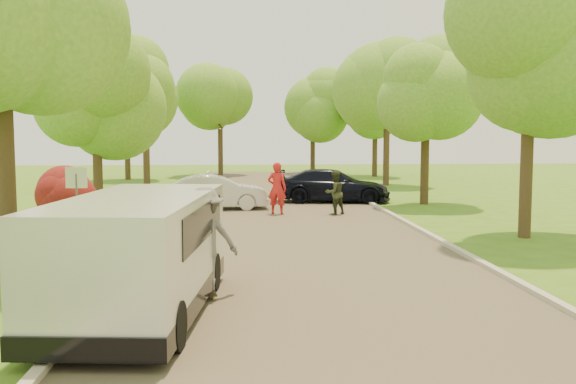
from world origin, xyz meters
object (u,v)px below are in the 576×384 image
object	(u,v)px
street_sign	(77,190)
silver_sedan	(216,192)
minivan	(140,253)
person_striped	(277,188)
longboard	(206,291)
person_olive	(335,193)
dark_sedan	(333,186)
skateboarder	(205,239)

from	to	relation	value
street_sign	silver_sedan	world-z (taller)	street_sign
minivan	person_striped	size ratio (longest dim) A/B	2.83
longboard	person_olive	xyz separation A→B (m)	(4.17, 11.84, 0.72)
street_sign	person_olive	world-z (taller)	street_sign
person_olive	dark_sedan	bearing A→B (deg)	-124.88
silver_sedan	dark_sedan	bearing A→B (deg)	-68.97
longboard	person_striped	size ratio (longest dim) A/B	0.52
street_sign	minivan	bearing A→B (deg)	-67.72
minivan	silver_sedan	distance (m)	15.09
street_sign	longboard	distance (m)	6.49
street_sign	longboard	size ratio (longest dim) A/B	2.12
dark_sedan	skateboarder	size ratio (longest dim) A/B	2.62
silver_sedan	skateboarder	size ratio (longest dim) A/B	2.18
minivan	silver_sedan	world-z (taller)	minivan
minivan	longboard	bearing A→B (deg)	55.01
dark_sedan	skateboarder	xyz separation A→B (m)	(-4.73, -16.24, 0.36)
longboard	skateboarder	world-z (taller)	skateboarder
person_striped	person_olive	size ratio (longest dim) A/B	1.19
street_sign	dark_sedan	size ratio (longest dim) A/B	0.43
longboard	dark_sedan	bearing A→B (deg)	-118.66
longboard	street_sign	bearing A→B (deg)	-67.39
street_sign	skateboarder	size ratio (longest dim) A/B	1.13
silver_sedan	street_sign	bearing A→B (deg)	155.75
minivan	person_striped	world-z (taller)	minivan
minivan	silver_sedan	bearing A→B (deg)	93.48
dark_sedan	longboard	size ratio (longest dim) A/B	4.93
dark_sedan	person_striped	bearing A→B (deg)	154.56
person_striped	person_olive	world-z (taller)	person_striped
person_olive	longboard	bearing A→B (deg)	43.00
street_sign	person_striped	world-z (taller)	street_sign
dark_sedan	minivan	bearing A→B (deg)	169.63
skateboarder	person_olive	bearing A→B (deg)	-121.82
street_sign	person_striped	distance (m)	8.96
minivan	longboard	world-z (taller)	minivan
skateboarder	dark_sedan	bearing A→B (deg)	-118.66
longboard	silver_sedan	bearing A→B (deg)	-100.94
street_sign	person_striped	xyz separation A→B (m)	(5.65, 6.93, -0.57)
person_olive	silver_sedan	bearing A→B (deg)	-52.05
street_sign	minivan	world-z (taller)	street_sign
skateboarder	longboard	bearing A→B (deg)	-178.38
silver_sedan	person_olive	world-z (taller)	person_olive
silver_sedan	longboard	xyz separation A→B (m)	(0.36, -13.90, -0.59)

